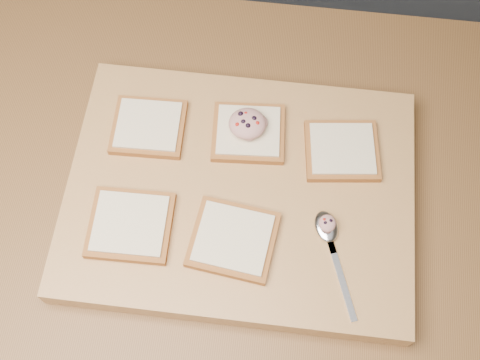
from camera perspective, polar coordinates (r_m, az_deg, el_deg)
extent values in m
plane|color=#515459|center=(1.86, 0.78, -12.23)|extent=(4.00, 4.00, 0.00)
cube|color=slate|center=(1.46, 0.99, -8.58)|extent=(1.90, 0.75, 0.84)
cube|color=brown|center=(1.03, 1.38, -1.51)|extent=(2.00, 0.80, 0.06)
cube|color=tan|center=(0.98, 0.00, -1.27)|extent=(0.55, 0.42, 0.04)
cube|color=#9D5B28|center=(1.01, -8.65, 4.98)|extent=(0.12, 0.11, 0.01)
cube|color=beige|center=(1.01, -8.72, 5.22)|extent=(0.11, 0.10, 0.00)
cube|color=#9D5B28|center=(1.00, 0.80, 4.48)|extent=(0.13, 0.12, 0.01)
cube|color=beige|center=(0.99, 0.81, 4.72)|extent=(0.11, 0.10, 0.00)
cube|color=#9D5B28|center=(0.99, 9.63, 2.74)|extent=(0.13, 0.12, 0.01)
cube|color=beige|center=(0.99, 9.70, 2.97)|extent=(0.11, 0.10, 0.00)
cube|color=#9D5B28|center=(0.94, -10.34, -4.24)|extent=(0.13, 0.12, 0.01)
cube|color=beige|center=(0.93, -10.43, -4.05)|extent=(0.11, 0.10, 0.00)
cube|color=#9D5B28|center=(0.92, -0.65, -5.68)|extent=(0.14, 0.13, 0.01)
cube|color=beige|center=(0.91, -0.66, -5.50)|extent=(0.12, 0.11, 0.00)
ellipsoid|color=tan|center=(0.98, 0.71, 5.37)|extent=(0.06, 0.06, 0.03)
sphere|color=black|center=(0.97, 1.34, 5.83)|extent=(0.01, 0.01, 0.01)
sphere|color=black|center=(0.97, 0.06, 6.28)|extent=(0.01, 0.01, 0.01)
sphere|color=black|center=(0.96, 0.76, 5.16)|extent=(0.01, 0.01, 0.01)
sphere|color=black|center=(0.97, 0.32, 5.52)|extent=(0.01, 0.01, 0.01)
sphere|color=#A5140C|center=(0.97, 1.66, 5.40)|extent=(0.01, 0.01, 0.01)
sphere|color=#A5140C|center=(0.98, 0.55, 6.30)|extent=(0.01, 0.01, 0.01)
sphere|color=#A5140C|center=(0.96, -0.26, 5.29)|extent=(0.01, 0.01, 0.01)
ellipsoid|color=silver|center=(0.94, 8.17, -4.37)|extent=(0.05, 0.06, 0.01)
cube|color=silver|center=(0.93, 8.59, -5.94)|extent=(0.02, 0.04, 0.00)
cube|color=silver|center=(0.92, 9.58, -9.18)|extent=(0.05, 0.13, 0.00)
ellipsoid|color=tan|center=(0.92, 8.28, -4.09)|extent=(0.03, 0.03, 0.01)
sphere|color=black|center=(0.92, 8.60, -3.85)|extent=(0.01, 0.01, 0.01)
sphere|color=black|center=(0.92, 8.10, -4.05)|extent=(0.01, 0.01, 0.01)
sphere|color=#A5140C|center=(0.92, 8.01, -3.74)|extent=(0.01, 0.01, 0.01)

